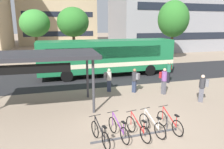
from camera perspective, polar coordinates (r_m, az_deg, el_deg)
name	(u,v)px	position (r m, az deg, el deg)	size (l,w,h in m)	color
ground	(135,129)	(9.87, 6.34, -14.36)	(200.00, 200.00, 0.00)	gray
bus_lane_asphalt	(93,76)	(19.01, -5.30, -0.49)	(80.00, 7.20, 0.01)	#232326
city_bus	(108,56)	(18.97, -1.17, 5.00)	(12.05, 2.67, 3.20)	#196B3D
bike_rack	(136,134)	(9.24, 6.52, -15.80)	(3.91, 0.16, 0.70)	#47474C
parked_bicycle_black_0	(100,134)	(8.61, -3.23, -15.84)	(0.56, 1.70, 0.99)	black
parked_bicycle_purple_1	(118,129)	(8.94, 1.72, -14.65)	(0.55, 1.70, 0.99)	black
parked_bicycle_red_2	(138,128)	(9.07, 6.96, -14.32)	(0.58, 1.69, 0.99)	black
parked_bicycle_white_3	(152,125)	(9.42, 10.75, -13.34)	(0.60, 1.68, 0.99)	black
parked_bicycle_red_4	(170,123)	(9.82, 15.33, -12.44)	(0.52, 1.71, 0.99)	black
transit_shelter	(30,57)	(11.81, -21.31, 4.44)	(7.17, 3.60, 3.11)	#38383D
commuter_grey_pack_0	(135,79)	(14.39, 6.21, -1.20)	(0.58, 0.59, 1.67)	#2D3851
commuter_grey_pack_1	(203,86)	(13.65, 23.36, -2.99)	(0.59, 0.58, 1.69)	#565660
commuter_red_pack_2	(164,79)	(14.39, 13.86, -1.23)	(0.45, 0.59, 1.78)	#565660
commuter_grey_pack_3	(108,78)	(14.52, -0.96, -1.06)	(0.60, 0.48, 1.63)	#2D3851
commuter_red_pack_4	(169,70)	(17.32, 15.14, 1.06)	(0.59, 0.58, 1.72)	black
street_tree_0	(173,19)	(28.35, 16.28, 14.23)	(3.87, 3.87, 7.45)	brown
street_tree_1	(35,24)	(25.19, -20.16, 12.82)	(3.25, 3.25, 6.14)	brown
street_tree_2	(73,22)	(24.78, -10.50, 13.74)	(3.55, 3.55, 6.43)	brown
building_centre_block	(57,8)	(53.62, -14.67, 17.05)	(16.82, 11.42, 16.45)	tan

